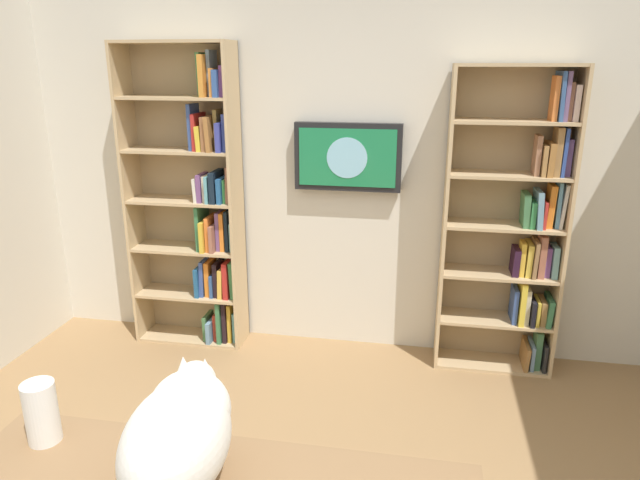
{
  "coord_description": "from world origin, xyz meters",
  "views": [
    {
      "loc": [
        -0.56,
        1.62,
        2.0
      ],
      "look_at": [
        -0.06,
        -1.11,
        1.13
      ],
      "focal_mm": 31.85,
      "sensor_mm": 36.0,
      "label": 1
    }
  ],
  "objects_px": {
    "bookshelf_right": "(198,205)",
    "cat": "(181,432)",
    "wall_mounted_tv": "(348,157)",
    "paper_towel_roll": "(41,412)",
    "bookshelf_left": "(517,227)"
  },
  "relations": [
    {
      "from": "bookshelf_left",
      "to": "bookshelf_right",
      "type": "xyz_separation_m",
      "value": [
        2.16,
        0.0,
        0.05
      ]
    },
    {
      "from": "bookshelf_right",
      "to": "wall_mounted_tv",
      "type": "height_order",
      "value": "bookshelf_right"
    },
    {
      "from": "bookshelf_right",
      "to": "cat",
      "type": "relative_size",
      "value": 3.62
    },
    {
      "from": "wall_mounted_tv",
      "to": "paper_towel_roll",
      "type": "relative_size",
      "value": 3.26
    },
    {
      "from": "wall_mounted_tv",
      "to": "paper_towel_roll",
      "type": "distance_m",
      "value": 2.47
    },
    {
      "from": "cat",
      "to": "wall_mounted_tv",
      "type": "bearing_deg",
      "value": -94.22
    },
    {
      "from": "bookshelf_right",
      "to": "paper_towel_roll",
      "type": "relative_size",
      "value": 9.65
    },
    {
      "from": "cat",
      "to": "bookshelf_right",
      "type": "bearing_deg",
      "value": -69.38
    },
    {
      "from": "wall_mounted_tv",
      "to": "cat",
      "type": "xyz_separation_m",
      "value": [
        0.18,
        2.4,
        -0.46
      ]
    },
    {
      "from": "bookshelf_left",
      "to": "wall_mounted_tv",
      "type": "distance_m",
      "value": 1.19
    },
    {
      "from": "paper_towel_roll",
      "to": "wall_mounted_tv",
      "type": "bearing_deg",
      "value": -107.75
    },
    {
      "from": "bookshelf_right",
      "to": "wall_mounted_tv",
      "type": "relative_size",
      "value": 2.96
    },
    {
      "from": "bookshelf_left",
      "to": "paper_towel_roll",
      "type": "bearing_deg",
      "value": 50.02
    },
    {
      "from": "bookshelf_left",
      "to": "wall_mounted_tv",
      "type": "xyz_separation_m",
      "value": [
        1.12,
        -0.09,
        0.41
      ]
    },
    {
      "from": "wall_mounted_tv",
      "to": "cat",
      "type": "bearing_deg",
      "value": 85.78
    }
  ]
}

